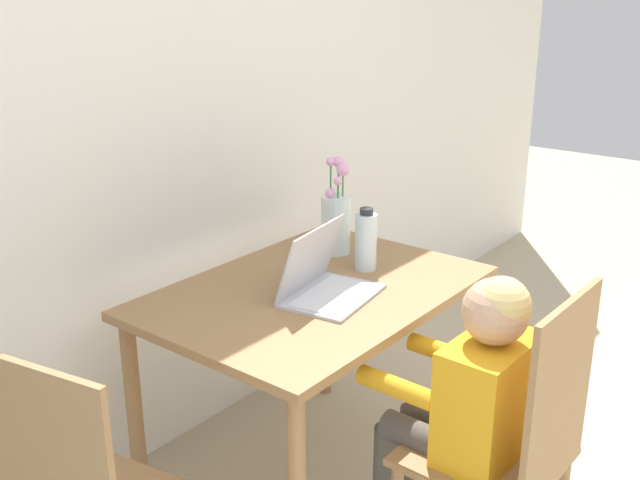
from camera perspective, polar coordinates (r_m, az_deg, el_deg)
The scene contains 7 objects.
wall_back at distance 2.59m, azimuth -13.23°, elevation 9.27°, with size 6.40×0.05×2.50m.
dining_table at distance 2.46m, azimuth -0.44°, elevation -5.70°, with size 1.09×0.77×0.73m.
chair_occupied at distance 2.15m, azimuth 14.30°, elevation -15.22°, with size 0.41×0.41×0.95m.
person_seated at distance 2.13m, azimuth 11.37°, elevation -11.24°, with size 0.32×0.43×0.96m.
laptop at distance 2.35m, azimuth 0.26°, elevation -3.06°, with size 0.35×0.28×0.23m.
flower_vase at distance 2.70m, azimuth 1.22°, elevation 1.61°, with size 0.11×0.11×0.35m.
water_bottle at distance 2.55m, azimuth 3.51°, elevation -0.06°, with size 0.08×0.08×0.22m.
Camera 1 is at (-1.59, 0.23, 1.67)m, focal length 42.00 mm.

